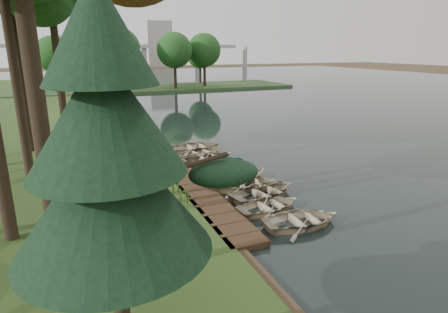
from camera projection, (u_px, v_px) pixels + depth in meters
name	position (u px, v px, depth m)	size (l,w,h in m)	color
ground	(213.00, 179.00, 21.23)	(300.00, 300.00, 0.00)	#3D2F1D
water	(368.00, 104.00, 50.08)	(130.00, 200.00, 0.05)	black
boardwalk	(186.00, 180.00, 20.59)	(1.60, 16.00, 0.30)	#382515
peninsula	(155.00, 88.00, 68.45)	(50.00, 14.00, 0.45)	#2B461F
far_trees	(135.00, 53.00, 65.49)	(45.60, 5.60, 8.80)	black
bridge	(122.00, 49.00, 130.19)	(95.90, 4.00, 8.60)	#A5A5A0
building_a	(158.00, 44.00, 153.95)	(10.00, 8.00, 18.00)	#A5A5A0
building_b	(68.00, 52.00, 146.22)	(8.00, 8.00, 12.00)	#A5A5A0
rowboat_0	(302.00, 218.00, 15.37)	(2.40, 3.36, 0.70)	tan
rowboat_1	(269.00, 204.00, 16.82)	(2.24, 3.14, 0.65)	tan
rowboat_2	(264.00, 190.00, 18.31)	(2.64, 3.69, 0.76)	tan
rowboat_3	(246.00, 182.00, 19.34)	(2.73, 3.83, 0.79)	tan
rowboat_4	(241.00, 175.00, 20.54)	(2.60, 3.64, 0.75)	tan
rowboat_5	(226.00, 167.00, 22.00)	(2.49, 3.48, 0.72)	tan
rowboat_6	(221.00, 161.00, 23.19)	(2.39, 3.34, 0.69)	#276E64
rowboat_7	(206.00, 156.00, 24.10)	(2.69, 3.76, 0.78)	tan
rowboat_8	(201.00, 152.00, 25.19)	(2.58, 3.62, 0.75)	tan
rowboat_9	(194.00, 146.00, 26.57)	(2.85, 3.98, 0.83)	tan
stored_rowboat	(105.00, 137.00, 28.40)	(2.21, 3.09, 0.64)	tan
tree_4	(51.00, 6.00, 21.62)	(3.70, 3.70, 10.95)	black
pine_tree	(108.00, 150.00, 6.86)	(3.80, 3.80, 8.08)	black
reeds_0	(185.00, 192.00, 17.21)	(0.60, 0.60, 0.87)	#3F661E
reeds_1	(177.00, 182.00, 18.41)	(0.60, 0.60, 0.96)	#3F661E
reeds_2	(106.00, 160.00, 22.19)	(0.60, 0.60, 0.95)	#3F661E
reeds_3	(124.00, 136.00, 28.31)	(0.60, 0.60, 0.96)	#3F661E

